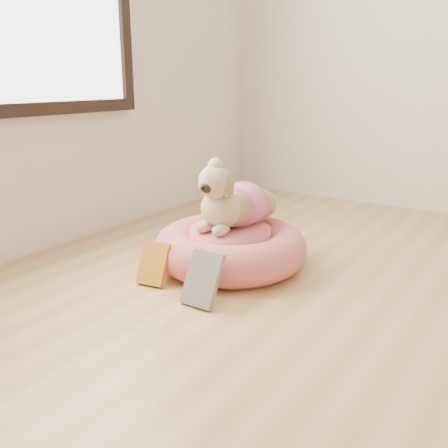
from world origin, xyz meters
The scene contains 4 objects.
pet_bed centered at (-1.12, 0.75, 0.08)m, with size 0.68×0.68×0.17m.
dog centered at (-1.13, 0.78, 0.34)m, with size 0.30×0.44×0.32m, color olive, non-canonical shape.
book_yellow centered at (-1.27, 0.41, 0.08)m, with size 0.12×0.02×0.18m, color gold.
book_white centered at (-0.99, 0.36, 0.10)m, with size 0.13×0.02×0.21m, color silver.
Camera 1 is at (0.01, -1.01, 0.80)m, focal length 40.00 mm.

